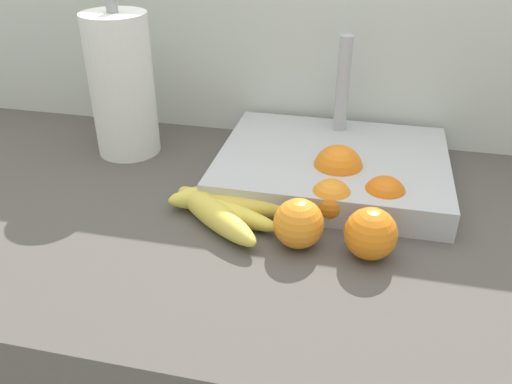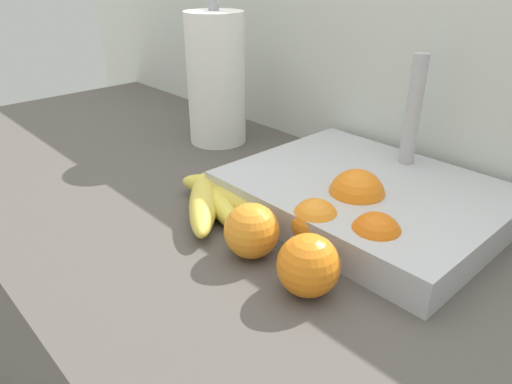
{
  "view_description": "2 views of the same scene",
  "coord_description": "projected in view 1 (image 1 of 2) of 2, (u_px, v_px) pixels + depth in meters",
  "views": [
    {
      "loc": [
        0.19,
        -0.67,
        1.35
      ],
      "look_at": [
        0.04,
        0.01,
        0.94
      ],
      "focal_mm": 37.42,
      "sensor_mm": 36.0,
      "label": 1
    },
    {
      "loc": [
        0.49,
        -0.4,
        1.24
      ],
      "look_at": [
        0.03,
        0.03,
        0.93
      ],
      "focal_mm": 32.82,
      "sensor_mm": 36.0,
      "label": 2
    }
  ],
  "objects": [
    {
      "name": "orange_back_left",
      "position": [
        371.0,
        234.0,
        0.72
      ],
      "size": [
        0.07,
        0.07,
        0.07
      ],
      "primitive_type": "sphere",
      "color": "orange",
      "rests_on": "counter"
    },
    {
      "name": "banana_bunch",
      "position": [
        224.0,
        205.0,
        0.82
      ],
      "size": [
        0.2,
        0.19,
        0.04
      ],
      "color": "#E1C74C",
      "rests_on": "counter"
    },
    {
      "name": "orange_right",
      "position": [
        331.0,
        200.0,
        0.81
      ],
      "size": [
        0.07,
        0.07,
        0.07
      ],
      "primitive_type": "sphere",
      "color": "orange",
      "rests_on": "counter"
    },
    {
      "name": "wall_back",
      "position": [
        273.0,
        225.0,
        1.25
      ],
      "size": [
        2.08,
        0.06,
        1.3
      ],
      "primitive_type": "cube",
      "color": "silver",
      "rests_on": "ground"
    },
    {
      "name": "sink_basin",
      "position": [
        332.0,
        165.0,
        0.92
      ],
      "size": [
        0.38,
        0.31,
        0.22
      ],
      "color": "#B7BABF",
      "rests_on": "counter"
    },
    {
      "name": "paper_towel_roll",
      "position": [
        122.0,
        86.0,
        0.96
      ],
      "size": [
        0.12,
        0.12,
        0.29
      ],
      "color": "white",
      "rests_on": "counter"
    },
    {
      "name": "orange_back_right",
      "position": [
        338.0,
        169.0,
        0.87
      ],
      "size": [
        0.08,
        0.08,
        0.08
      ],
      "primitive_type": "sphere",
      "color": "orange",
      "rests_on": "counter"
    },
    {
      "name": "orange_front",
      "position": [
        299.0,
        224.0,
        0.74
      ],
      "size": [
        0.07,
        0.07,
        0.07
      ],
      "primitive_type": "sphere",
      "color": "orange",
      "rests_on": "counter"
    },
    {
      "name": "orange_far_right",
      "position": [
        384.0,
        197.0,
        0.81
      ],
      "size": [
        0.07,
        0.07,
        0.07
      ],
      "primitive_type": "sphere",
      "color": "orange",
      "rests_on": "counter"
    }
  ]
}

